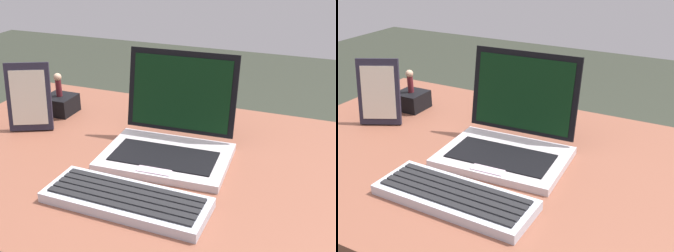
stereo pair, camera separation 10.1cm
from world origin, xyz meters
TOP-DOWN VIEW (x-y plane):
  - desk at (0.00, 0.00)m, footprint 1.43×0.80m
  - laptop_front at (-0.07, 0.04)m, footprint 0.31×0.27m
  - external_keyboard at (-0.08, -0.20)m, footprint 0.35×0.13m
  - photo_frame at (-0.49, 0.04)m, footprint 0.13×0.09m
  - figurine_stand at (-0.48, 0.17)m, footprint 0.09×0.09m
  - figurine at (-0.48, 0.17)m, footprint 0.02×0.02m

SIDE VIEW (x-z plane):
  - desk at x=0.00m, z-range 0.26..1.01m
  - external_keyboard at x=-0.08m, z-range 0.75..0.77m
  - figurine_stand at x=-0.48m, z-range 0.75..0.80m
  - laptop_front at x=-0.07m, z-range 0.68..0.91m
  - photo_frame at x=-0.49m, z-range 0.75..0.94m
  - figurine at x=-0.48m, z-range 0.81..0.88m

